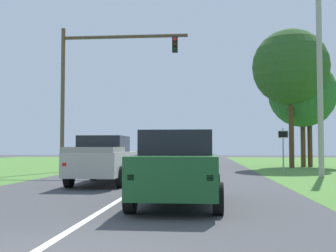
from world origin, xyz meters
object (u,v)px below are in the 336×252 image
Objects in this scene: red_suv_near at (179,166)px; utility_pole_right at (320,87)px; pickup_truck_lead at (105,159)px; extra_tree_1 at (302,94)px; oak_tree_right at (290,67)px; extra_tree_2 at (309,103)px; keep_moving_sign at (283,144)px; traffic_light at (93,77)px.

utility_pole_right is at bearing 58.98° from red_suv_near.
red_suv_near is at bearing -59.99° from pickup_truck_lead.
red_suv_near is 0.60× the size of extra_tree_1.
utility_pole_right is 1.12× the size of extra_tree_1.
oak_tree_right reaches higher than extra_tree_2.
extra_tree_1 is at bearing 70.17° from keep_moving_sign.
keep_moving_sign reaches higher than pickup_truck_lead.
extra_tree_2 is at bearing 67.42° from keep_moving_sign.
keep_moving_sign is at bearing 42.09° from pickup_truck_lead.
pickup_truck_lead is 20.50m from extra_tree_2.
traffic_light is (-6.01, 13.59, 4.68)m from red_suv_near.
utility_pole_right is at bearing -62.49° from keep_moving_sign.
pickup_truck_lead is at bearing -126.62° from extra_tree_2.
traffic_light is 0.96× the size of utility_pole_right.
extra_tree_1 reaches higher than keep_moving_sign.
pickup_truck_lead is 0.84× the size of extra_tree_2.
red_suv_near is 15.58m from traffic_light.
traffic_light is at bearing -150.23° from extra_tree_2.
extra_tree_1 is (8.07, 21.68, 4.54)m from red_suv_near.
extra_tree_2 is (12.01, 16.15, 3.89)m from pickup_truck_lead.
oak_tree_right is (1.75, 6.41, 5.61)m from keep_moving_sign.
keep_moving_sign is 9.56m from extra_tree_1.
red_suv_near is 23.57m from extra_tree_1.
pickup_truck_lead is 11.43m from keep_moving_sign.
extra_tree_1 is at bearing 29.87° from traffic_light.
red_suv_near is 6.72m from pickup_truck_lead.
pickup_truck_lead is 0.65× the size of traffic_light.
keep_moving_sign is (11.12, -0.12, -4.05)m from traffic_light.
pickup_truck_lead is at bearing -71.19° from traffic_light.
keep_moving_sign is at bearing -112.58° from extra_tree_2.
extra_tree_1 is at bearing 69.58° from red_suv_near.
traffic_light reaches higher than pickup_truck_lead.
utility_pole_right is (-0.36, -9.07, -2.72)m from oak_tree_right.
red_suv_near is at bearing -110.78° from keep_moving_sign.
red_suv_near is 1.89× the size of keep_moving_sign.
oak_tree_right is at bearing 26.03° from traffic_light.
extra_tree_2 is at bearing 29.77° from traffic_light.
oak_tree_right is at bearing 70.97° from red_suv_near.
traffic_light is at bearing 167.44° from utility_pole_right.
keep_moving_sign is at bearing 117.51° from utility_pole_right.
utility_pole_right is (9.86, 4.99, 3.53)m from pickup_truck_lead.
traffic_light is 3.39× the size of keep_moving_sign.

